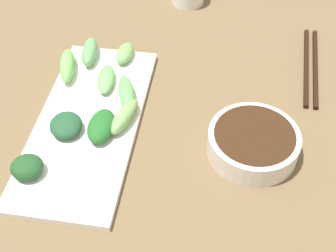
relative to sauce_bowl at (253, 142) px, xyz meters
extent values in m
cube|color=brown|center=(0.15, -0.03, -0.03)|extent=(2.10, 2.10, 0.02)
cylinder|color=silver|center=(0.00, 0.00, 0.00)|extent=(0.15, 0.15, 0.04)
cylinder|color=#351F11|center=(0.00, 0.00, 0.01)|extent=(0.13, 0.13, 0.03)
cube|color=white|center=(0.28, -0.02, -0.02)|extent=(0.17, 0.39, 0.01)
ellipsoid|color=#1E4721|center=(0.34, 0.11, 0.00)|extent=(0.06, 0.06, 0.03)
ellipsoid|color=#74A95A|center=(0.21, -0.02, 0.00)|extent=(0.05, 0.09, 0.03)
ellipsoid|color=#68A75B|center=(0.27, -0.11, 0.00)|extent=(0.04, 0.08, 0.02)
ellipsoid|color=#1F4A2D|center=(0.31, 0.01, 0.00)|extent=(0.07, 0.07, 0.03)
ellipsoid|color=#6DB654|center=(0.35, -0.13, 0.00)|extent=(0.05, 0.10, 0.03)
ellipsoid|color=#1E5E22|center=(0.25, 0.01, 0.00)|extent=(0.04, 0.08, 0.03)
ellipsoid|color=#60B657|center=(0.22, -0.08, 0.00)|extent=(0.06, 0.10, 0.03)
ellipsoid|color=#5F9E5A|center=(0.32, -0.18, 0.00)|extent=(0.04, 0.08, 0.03)
ellipsoid|color=#6BA557|center=(0.25, -0.19, 0.00)|extent=(0.03, 0.06, 0.02)
cube|color=black|center=(-0.11, -0.23, -0.02)|extent=(0.02, 0.23, 0.01)
cube|color=black|center=(-0.10, -0.23, -0.02)|extent=(0.02, 0.23, 0.01)
camera|label=1|loc=(0.06, 0.51, 0.57)|focal=50.41mm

